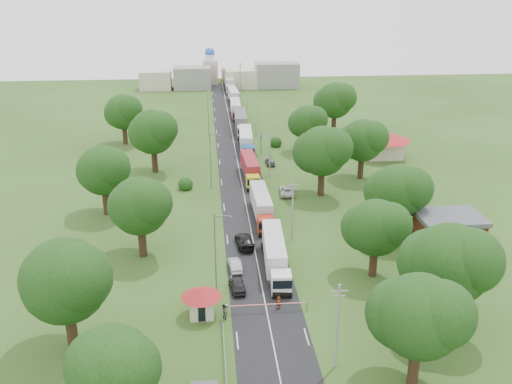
{
  "coord_description": "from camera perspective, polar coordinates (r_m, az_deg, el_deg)",
  "views": [
    {
      "loc": [
        -6.12,
        -79.2,
        35.15
      ],
      "look_at": [
        1.46,
        4.69,
        3.0
      ],
      "focal_mm": 40.0,
      "sensor_mm": 36.0,
      "label": 1
    }
  ],
  "objects": [
    {
      "name": "tree_0",
      "position": [
        53.09,
        15.98,
        -11.76
      ],
      "size": [
        8.8,
        8.8,
        11.07
      ],
      "color": "#382616",
      "rests_on": "ground"
    },
    {
      "name": "tree_3",
      "position": [
        80.95,
        14.0,
        0.06
      ],
      "size": [
        8.8,
        8.8,
        11.07
      ],
      "color": "#382616",
      "rests_on": "ground"
    },
    {
      "name": "tree_5",
      "position": [
        105.11,
        10.59,
        5.12
      ],
      "size": [
        8.8,
        8.8,
        11.07
      ],
      "color": "#382616",
      "rests_on": "ground"
    },
    {
      "name": "truck_7",
      "position": [
        187.5,
        -2.67,
        10.77
      ],
      "size": [
        2.77,
        15.49,
        4.29
      ],
      "color": "silver",
      "rests_on": "ground"
    },
    {
      "name": "tree_6",
      "position": [
        119.73,
        5.18,
        7.01
      ],
      "size": [
        8.0,
        8.0,
        10.1
      ],
      "color": "#382616",
      "rests_on": "ground"
    },
    {
      "name": "guard_booth",
      "position": [
        63.46,
        -5.48,
        -10.54
      ],
      "size": [
        4.4,
        4.4,
        3.45
      ],
      "color": "beige",
      "rests_on": "ground"
    },
    {
      "name": "tree_2",
      "position": [
        70.59,
        11.88,
        -3.45
      ],
      "size": [
        8.0,
        8.0,
        10.1
      ],
      "color": "#382616",
      "rests_on": "ground"
    },
    {
      "name": "info_sign",
      "position": [
        119.18,
        0.48,
        5.24
      ],
      "size": [
        0.12,
        3.1,
        4.1
      ],
      "color": "slate",
      "rests_on": "ground"
    },
    {
      "name": "tree_4",
      "position": [
        95.38,
        6.63,
        4.12
      ],
      "size": [
        9.6,
        9.6,
        12.05
      ],
      "color": "#382616",
      "rests_on": "ground"
    },
    {
      "name": "car_lane_front",
      "position": [
        68.57,
        -1.88,
        -9.28
      ],
      "size": [
        2.07,
        4.26,
        1.4
      ],
      "primitive_type": "imported",
      "rotation": [
        0.0,
        0.0,
        3.25
      ],
      "color": "black",
      "rests_on": "ground"
    },
    {
      "name": "lamp_1",
      "position": [
        98.75,
        -4.48,
        3.38
      ],
      "size": [
        2.03,
        0.22,
        10.0
      ],
      "color": "slate",
      "rests_on": "ground"
    },
    {
      "name": "pole_2",
      "position": [
        105.37,
        1.39,
        4.08
      ],
      "size": [
        1.6,
        0.24,
        9.0
      ],
      "color": "gray",
      "rests_on": "ground"
    },
    {
      "name": "lamp_0",
      "position": [
        66.2,
        -3.97,
        -5.73
      ],
      "size": [
        2.03,
        0.22,
        10.0
      ],
      "color": "slate",
      "rests_on": "ground"
    },
    {
      "name": "truck_3",
      "position": [
        121.37,
        -1.0,
        5.13
      ],
      "size": [
        3.04,
        14.93,
        4.13
      ],
      "color": "#164989",
      "rests_on": "ground"
    },
    {
      "name": "distant_town",
      "position": [
        191.95,
        -3.12,
        11.37
      ],
      "size": [
        52.0,
        8.0,
        8.0
      ],
      "color": "gray",
      "rests_on": "ground"
    },
    {
      "name": "truck_8",
      "position": [
        203.31,
        -2.97,
        11.48
      ],
      "size": [
        3.08,
        13.67,
        3.77
      ],
      "color": "brown",
      "rests_on": "ground"
    },
    {
      "name": "pole_4",
      "position": [
        159.57,
        -0.9,
        9.88
      ],
      "size": [
        1.6,
        0.24,
        9.0
      ],
      "color": "gray",
      "rests_on": "ground"
    },
    {
      "name": "truck_6",
      "position": [
        168.66,
        -2.25,
        9.54
      ],
      "size": [
        2.94,
        13.68,
        3.78
      ],
      "color": "#25643D",
      "rests_on": "ground"
    },
    {
      "name": "car_verge_far",
      "position": [
        112.76,
        1.43,
        3.08
      ],
      "size": [
        1.79,
        4.03,
        1.35
      ],
      "primitive_type": "imported",
      "rotation": [
        0.0,
        0.0,
        3.19
      ],
      "color": "#585A60",
      "rests_on": "ground"
    },
    {
      "name": "truck_5",
      "position": [
        152.38,
        -2.05,
        8.33
      ],
      "size": [
        2.49,
        13.83,
        3.83
      ],
      "color": "#B81C36",
      "rests_on": "ground"
    },
    {
      "name": "house_cream",
      "position": [
        119.26,
        12.72,
        5.05
      ],
      "size": [
        10.08,
        10.08,
        5.8
      ],
      "color": "beige",
      "rests_on": "ground"
    },
    {
      "name": "church",
      "position": [
        199.45,
        -4.6,
        12.25
      ],
      "size": [
        5.0,
        5.0,
        12.3
      ],
      "color": "beige",
      "rests_on": "ground"
    },
    {
      "name": "tree_11",
      "position": [
        90.27,
        -15.05,
        2.13
      ],
      "size": [
        8.8,
        8.8,
        11.07
      ],
      "color": "#382616",
      "rests_on": "ground"
    },
    {
      "name": "pedestrian_booth",
      "position": [
        63.3,
        -3.22,
        -11.92
      ],
      "size": [
        0.99,
        1.07,
        1.77
      ],
      "primitive_type": "imported",
      "rotation": [
        0.0,
        0.0,
        -1.1
      ],
      "color": "gray",
      "rests_on": "ground"
    },
    {
      "name": "pole_0",
      "position": [
        54.93,
        8.16,
        -13.04
      ],
      "size": [
        1.6,
        0.24,
        9.0
      ],
      "color": "gray",
      "rests_on": "ground"
    },
    {
      "name": "tree_9",
      "position": [
        58.1,
        -18.54,
        -8.33
      ],
      "size": [
        9.6,
        9.6,
        12.05
      ],
      "color": "#382616",
      "rests_on": "ground"
    },
    {
      "name": "house_brick",
      "position": [
        81.27,
        18.66,
        -3.86
      ],
      "size": [
        8.6,
        6.6,
        5.2
      ],
      "color": "maroon",
      "rests_on": "ground"
    },
    {
      "name": "pole_5",
      "position": [
        187.07,
        -1.56,
        11.51
      ],
      "size": [
        1.6,
        0.24,
        9.0
      ],
      "color": "gray",
      "rests_on": "ground"
    },
    {
      "name": "tree_13",
      "position": [
        128.71,
        -13.15,
        7.82
      ],
      "size": [
        8.8,
        8.8,
        11.07
      ],
      "color": "#382616",
      "rests_on": "ground"
    },
    {
      "name": "tree_7",
      "position": [
        135.61,
        7.87,
        9.08
      ],
      "size": [
        9.6,
        9.6,
        12.05
      ],
      "color": "#382616",
      "rests_on": "ground"
    },
    {
      "name": "truck_2",
      "position": [
        104.4,
        -0.58,
        2.39
      ],
      "size": [
        2.87,
        13.77,
        3.81
      ],
      "color": "gold",
      "rests_on": "ground"
    },
    {
      "name": "guard_rail",
      "position": [
        56.49,
        -3.05,
        -17.63
      ],
      "size": [
        0.1,
        17.0,
        1.7
      ],
      "primitive_type": null,
      "color": "slate",
      "rests_on": "ground"
    },
    {
      "name": "car_lane_rear",
      "position": [
        78.96,
        -1.16,
        -4.91
      ],
      "size": [
        2.68,
        5.59,
        1.57
      ],
      "primitive_type": "imported",
      "rotation": [
        0.0,
        0.0,
        3.23
      ],
      "color": "black",
      "rests_on": "ground"
    },
    {
      "name": "truck_4",
      "position": [
        137.05,
        -1.53,
        7.01
      ],
      "size": [
        3.13,
        15.61,
        4.32
      ],
      "color": "silver",
      "rests_on": "ground"
    },
    {
      "name": "boom_barrier",
      "position": [
        64.3,
        -0.12,
        -11.3
      ],
      "size": [
        9.22,
        0.35,
        1.18
      ],
      "color": "slate",
      "rests_on": "ground"
    },
    {
      "name": "truck_1",
      "position": [
        87.37,
        0.55,
        -1.38
      ],
      "size": [
        2.61,
        13.89,
        3.85
      ],
      "color": "#A22812",
      "rests_on": "ground"
    },
    {
      "name": "tree_12",
      "position": [
        108.34,
        -10.29,
        5.96
      ],
      "size": [
        9.6,
        9.6,
        12.05
      ],
      "color": "#382616",
      "rests_on": "ground"
    },
    {
      "name": "pole_1",
      "position": [
        79.22,
        3.67,
        -1.77
      ],
      "size": [
        1.6,
        0.24,
        9.0
      ],
      "color": "gray",
      "rests_on": "ground"
    },
    {
      "name": "road",
      "position": [
        105.42,
        -1.54,
        1.41
      ],
      "size": [
        8.0,
        200.0,
        0.04
      ],
      "primitive_type": "cube",
      "color": "black",
      "rests_on": "ground"
    },
    {
      "name": "tree_1",
      "position": [
        61.35,
        18.73,
        -6.74
      ],
      "size": [
        9.6,
        9.6,
        12.05
      ],
      "color": "#382616",
      "rests_on": "ground"
    },
    {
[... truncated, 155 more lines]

